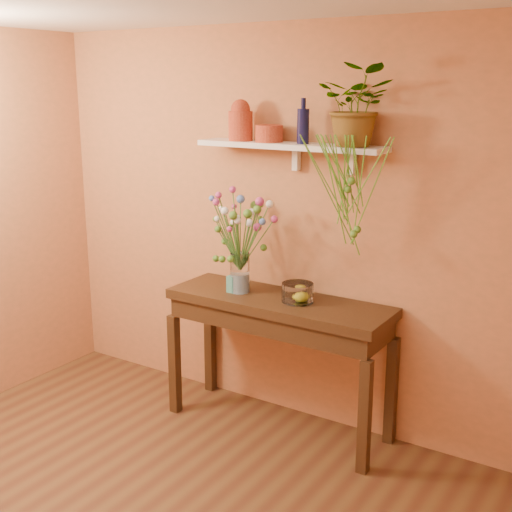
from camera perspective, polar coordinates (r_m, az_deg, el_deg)
room at (r=3.07m, az=-15.86°, el=-4.26°), size 4.04×4.04×2.70m
sideboard at (r=4.48m, az=1.93°, el=-5.25°), size 1.53×0.49×0.93m
wall_shelf at (r=4.36m, az=3.01°, el=9.29°), size 1.30×0.24×0.19m
terracotta_jug at (r=4.53m, az=-1.32°, el=11.42°), size 0.20×0.20×0.27m
terracotta_pot at (r=4.43m, az=1.12°, el=10.38°), size 0.23×0.23×0.11m
blue_bottle at (r=4.30m, az=4.03°, el=11.04°), size 0.10×0.10×0.28m
spider_plant at (r=4.13m, az=8.65°, el=12.56°), size 0.50×0.45×0.49m
plant_fronds at (r=4.03m, az=7.83°, el=5.42°), size 0.54×0.29×0.73m
glass_vase at (r=4.54m, az=-1.38°, el=-1.67°), size 0.13×0.13×0.27m
bouquet at (r=4.43m, az=-1.23°, el=2.93°), size 0.48×0.48×0.55m
glass_bowl at (r=4.36m, az=3.56°, el=-3.19°), size 0.21×0.21×0.12m
lemon at (r=4.36m, az=3.78°, el=-3.39°), size 0.07×0.07×0.07m
carton at (r=4.55m, az=-2.11°, el=-2.42°), size 0.06×0.05×0.11m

